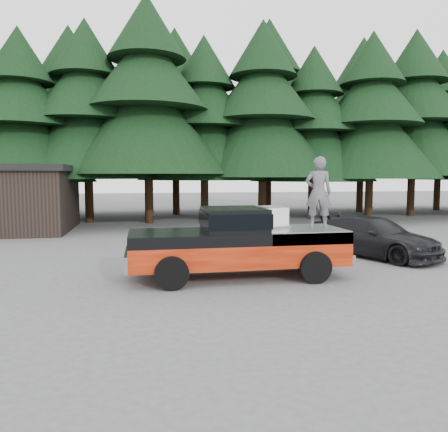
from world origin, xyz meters
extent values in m
plane|color=#4B4B4E|center=(0.00, 0.00, 0.00)|extent=(120.00, 120.00, 0.00)
cube|color=black|center=(1.04, 0.05, 1.62)|extent=(1.66, 1.90, 0.59)
cube|color=silver|center=(2.15, 0.29, 1.60)|extent=(0.98, 0.91, 0.54)
imported|color=#55535A|center=(3.43, -0.01, 2.32)|extent=(0.83, 0.68, 1.98)
imported|color=black|center=(6.46, 2.31, 0.69)|extent=(3.81, 5.10, 1.37)
camera|label=1|loc=(-1.38, -11.45, 2.79)|focal=35.00mm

